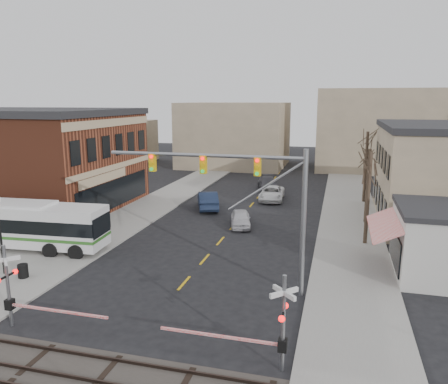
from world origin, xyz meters
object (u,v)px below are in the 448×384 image
Objects in this scene: pedestrian_far at (81,232)px; car_c at (272,193)px; transit_bus at (19,224)px; car_d at (268,184)px; rr_crossing_west at (16,288)px; rr_crossing_east at (272,323)px; traffic_signal_mast at (248,188)px; pedestrian_near at (77,240)px; trash_bin at (23,271)px; car_b at (208,200)px; car_a at (241,219)px.

car_c is at bearing 3.85° from pedestrian_far.
transit_bus is 2.42× the size of car_d.
rr_crossing_east is at bearing -0.93° from rr_crossing_west.
traffic_signal_mast reaches higher than pedestrian_near.
rr_crossing_east is at bearing -70.63° from traffic_signal_mast.
transit_bus reaches higher than car_c.
pedestrian_far is (3.72, 1.80, -0.84)m from transit_bus.
trash_bin is at bearing 127.46° from rr_crossing_west.
pedestrian_near reaches higher than car_b.
trash_bin is 6.43m from pedestrian_far.
rr_crossing_west is 6.90× the size of trash_bin.
car_b is (1.89, 24.10, -1.11)m from rr_crossing_west.
car_b is 15.58m from pedestrian_near.
trash_bin is at bearing -49.67° from transit_bus.
pedestrian_near is at bearing 147.46° from rr_crossing_east.
car_a is at bearing 106.28° from rr_crossing_east.
car_c is 2.75× the size of pedestrian_near.
car_d is (-3.31, 27.65, -5.03)m from traffic_signal_mast.
rr_crossing_west and rr_crossing_east have the same top height.
traffic_signal_mast is 2.12× the size of car_c.
traffic_signal_mast reaches higher than rr_crossing_west.
transit_bus is 2.27× the size of rr_crossing_west.
car_a is 0.76× the size of car_d.
rr_crossing_west is 1.07× the size of car_c.
transit_bus is at bearing 128.90° from rr_crossing_west.
transit_bus is at bearing 83.44° from pedestrian_near.
transit_bus is 3.18× the size of car_a.
car_d is 3.04× the size of pedestrian_far.
traffic_signal_mast is at bearing -8.46° from transit_bus.
rr_crossing_west is 11.93m from rr_crossing_east.
car_a is at bearing 54.66° from trash_bin.
car_b is 11.24m from car_d.
pedestrian_near is at bearing 168.89° from traffic_signal_mast.
traffic_signal_mast is 1.99× the size of rr_crossing_east.
rr_crossing_east is 2.94× the size of pedestrian_near.
transit_bus is at bearing 130.33° from trash_bin.
pedestrian_near is (-14.86, 9.48, -0.90)m from rr_crossing_east.
transit_bus reaches higher than pedestrian_near.
transit_bus is at bearing -134.52° from car_d.
car_c is (-2.05, 22.45, -5.07)m from traffic_signal_mast.
car_d is (4.26, 10.40, -0.09)m from car_b.
pedestrian_far reaches higher than car_c.
rr_crossing_east is at bearing 91.72° from car_b.
traffic_signal_mast is 5.84× the size of pedestrian_near.
pedestrian_far is at bearing -129.08° from car_d.
car_b is (9.46, 14.72, -0.97)m from transit_bus.
rr_crossing_west is 1.06× the size of car_d.
rr_crossing_east is 1.06× the size of car_d.
trash_bin is (-15.59, 4.97, -1.44)m from rr_crossing_east.
car_b reaches higher than car_c.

